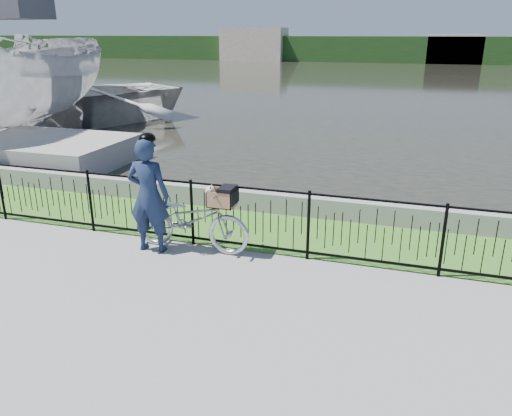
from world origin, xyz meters
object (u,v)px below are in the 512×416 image
(cyclist, at_px, (149,194))
(boat_far, at_px, (51,99))
(boat_near, at_px, (19,82))
(bicycle_rig, at_px, (191,219))

(cyclist, relative_size, boat_far, 0.16)
(boat_near, bearing_deg, boat_far, 112.89)
(cyclist, distance_m, boat_near, 10.58)
(cyclist, height_order, boat_far, boat_far)
(bicycle_rig, bearing_deg, boat_near, 144.38)
(boat_far, bearing_deg, bicycle_rig, -42.39)
(boat_near, distance_m, boat_far, 3.20)
(boat_far, bearing_deg, cyclist, -44.92)
(bicycle_rig, distance_m, boat_near, 10.99)
(boat_near, height_order, boat_far, boat_near)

